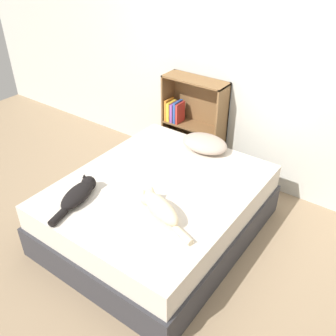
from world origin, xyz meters
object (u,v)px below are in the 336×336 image
at_px(cat_light, 159,207).
at_px(bookshelf, 193,122).
at_px(pillow, 205,143).
at_px(bed, 159,209).
at_px(cat_dark, 79,194).

xyz_separation_m(cat_light, bookshelf, (-0.63, 1.49, -0.06)).
bearing_deg(pillow, bookshelf, 134.03).
bearing_deg(cat_light, bed, -33.04).
relative_size(cat_light, cat_dark, 1.08).
xyz_separation_m(pillow, cat_light, (0.22, -1.07, 0.00)).
bearing_deg(bed, cat_dark, -126.65).
height_order(bed, bookshelf, bookshelf).
xyz_separation_m(cat_light, cat_dark, (-0.65, -0.24, -0.02)).
xyz_separation_m(bed, cat_dark, (-0.41, -0.55, 0.33)).
height_order(bed, cat_light, cat_light).
distance_m(pillow, cat_light, 1.09).
xyz_separation_m(pillow, bookshelf, (-0.41, 0.42, -0.05)).
xyz_separation_m(bed, bookshelf, (-0.39, 1.18, 0.29)).
distance_m(cat_dark, bookshelf, 1.73).
bearing_deg(pillow, cat_dark, -108.02).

